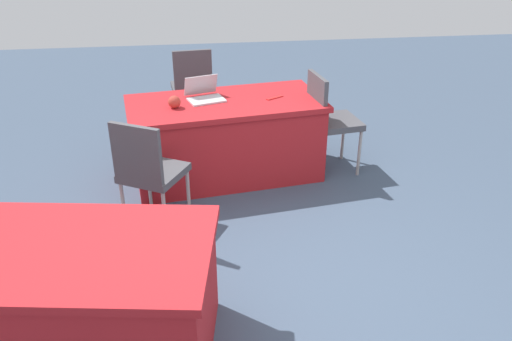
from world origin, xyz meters
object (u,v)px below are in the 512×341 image
object	(u,v)px
table_foreground	(226,138)
laptop_silver	(205,95)
table_mid_right	(80,302)
chair_tucked_left	(328,116)
yarn_ball	(174,102)
scissors_red	(275,98)
chair_near_front	(192,84)
chair_tucked_right	(148,168)

from	to	relation	value
table_foreground	laptop_silver	world-z (taller)	laptop_silver
table_mid_right	chair_tucked_left	xyz separation A→B (m)	(-1.97, -2.14, 0.19)
table_foreground	yarn_ball	size ratio (longest dim) A/B	17.04
chair_tucked_left	scissors_red	world-z (taller)	chair_tucked_left
table_foreground	scissors_red	xyz separation A→B (m)	(-0.46, -0.02, 0.38)
table_mid_right	laptop_silver	size ratio (longest dim) A/B	4.21
table_mid_right	chair_tucked_left	size ratio (longest dim) A/B	1.67
chair_tucked_left	yarn_ball	size ratio (longest dim) A/B	8.82
table_mid_right	chair_near_front	xyz separation A→B (m)	(-0.71, -3.32, 0.19)
table_mid_right	yarn_ball	size ratio (longest dim) A/B	14.72
chair_near_front	chair_tucked_right	xyz separation A→B (m)	(0.39, 2.01, -0.03)
table_foreground	chair_tucked_right	distance (m)	1.11
chair_tucked_right	yarn_ball	xyz separation A→B (m)	(-0.22, -0.74, 0.27)
table_mid_right	scissors_red	world-z (taller)	scissors_red
table_foreground	table_mid_right	bearing A→B (deg)	65.45
scissors_red	chair_tucked_left	bearing A→B (deg)	143.13
table_foreground	chair_near_front	xyz separation A→B (m)	(0.29, -1.14, 0.19)
chair_tucked_left	chair_tucked_right	world-z (taller)	chair_tucked_left
table_mid_right	chair_tucked_right	world-z (taller)	chair_tucked_right
scissors_red	table_mid_right	bearing A→B (deg)	26.21
chair_tucked_left	chair_tucked_right	bearing A→B (deg)	-71.62
chair_tucked_right	laptop_silver	world-z (taller)	laptop_silver
chair_tucked_right	scissors_red	world-z (taller)	chair_tucked_right
table_mid_right	chair_near_front	distance (m)	3.40
chair_tucked_left	table_mid_right	bearing A→B (deg)	-50.80
table_foreground	scissors_red	size ratio (longest dim) A/B	10.51
chair_near_front	chair_tucked_right	bearing A→B (deg)	-107.13
table_foreground	scissors_red	distance (m)	0.60
chair_tucked_right	scissors_red	size ratio (longest dim) A/B	5.24
yarn_ball	chair_near_front	bearing A→B (deg)	-97.68
laptop_silver	table_foreground	bearing A→B (deg)	142.23
chair_near_front	scissors_red	size ratio (longest dim) A/B	5.41
chair_tucked_left	laptop_silver	distance (m)	1.18
table_foreground	chair_tucked_right	world-z (taller)	chair_tucked_right
yarn_ball	scissors_red	size ratio (longest dim) A/B	0.62
table_foreground	chair_near_front	bearing A→B (deg)	-75.92
table_mid_right	chair_tucked_right	bearing A→B (deg)	-103.75
table_foreground	laptop_silver	distance (m)	0.46
chair_near_front	scissors_red	distance (m)	1.37
yarn_ball	scissors_red	xyz separation A→B (m)	(-0.92, -0.14, -0.05)
table_mid_right	scissors_red	distance (m)	2.67
laptop_silver	yarn_ball	size ratio (longest dim) A/B	3.50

